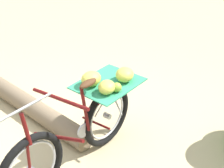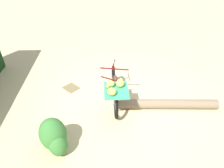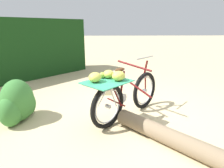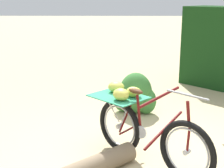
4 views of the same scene
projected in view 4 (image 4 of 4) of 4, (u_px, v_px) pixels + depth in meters
name	position (u px, v px, depth m)	size (l,w,h in m)	color
ground_plane	(143.00, 166.00, 4.12)	(60.00, 60.00, 0.00)	#C6B284
bicycle	(143.00, 126.00, 4.10)	(1.48, 1.47, 1.03)	black
shrub_cluster	(135.00, 95.00, 5.90)	(0.77, 0.53, 0.73)	#387533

